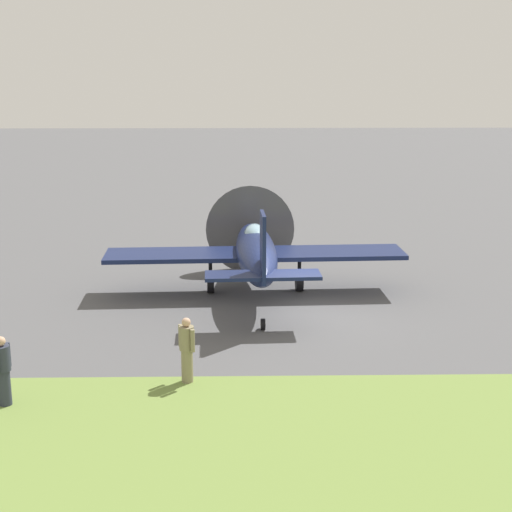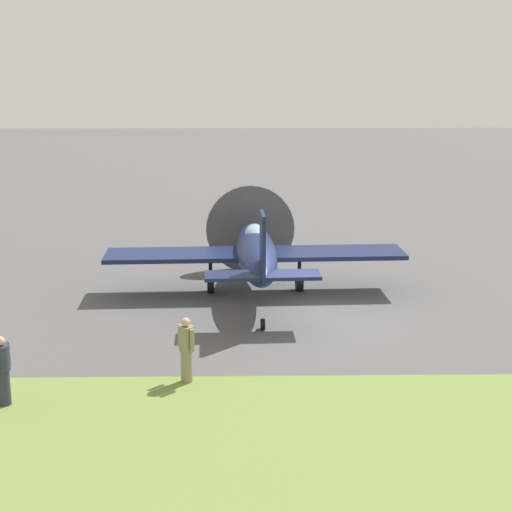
# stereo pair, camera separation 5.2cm
# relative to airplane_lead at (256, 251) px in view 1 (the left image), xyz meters

# --- Properties ---
(ground_plane) EXTENTS (160.00, 160.00, 0.00)m
(ground_plane) POSITION_rel_airplane_lead_xyz_m (1.48, -2.89, -1.60)
(ground_plane) COLOR #515154
(grass_verge) EXTENTS (120.00, 11.00, 0.01)m
(grass_verge) POSITION_rel_airplane_lead_xyz_m (1.48, -12.82, -1.59)
(grass_verge) COLOR olive
(grass_verge) RESTS_ON ground
(airplane_lead) EXTENTS (10.67, 8.46, 3.81)m
(airplane_lead) POSITION_rel_airplane_lead_xyz_m (0.00, 0.00, 0.00)
(airplane_lead) COLOR #141E47
(airplane_lead) RESTS_ON ground
(ground_crew_chief) EXTENTS (0.45, 0.51, 1.73)m
(ground_crew_chief) POSITION_rel_airplane_lead_xyz_m (-1.91, -7.64, -0.68)
(ground_crew_chief) COLOR #847A5B
(ground_crew_chief) RESTS_ON ground
(ground_crew_mechanic) EXTENTS (0.38, 0.61, 1.73)m
(ground_crew_mechanic) POSITION_rel_airplane_lead_xyz_m (-6.18, -8.93, -0.68)
(ground_crew_mechanic) COLOR #2D3342
(ground_crew_mechanic) RESTS_ON ground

